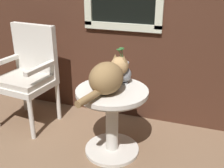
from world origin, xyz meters
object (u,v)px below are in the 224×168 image
wicker_side_table (112,111)px  pewter_vase_with_ivy (123,72)px  wicker_chair (28,72)px  cat (108,77)px

wicker_side_table → pewter_vase_with_ivy: 0.33m
wicker_chair → cat: 1.00m
wicker_side_table → wicker_chair: 1.00m
pewter_vase_with_ivy → wicker_chair: bearing=175.9°
wicker_side_table → wicker_chair: wicker_chair is taller
wicker_chair → pewter_vase_with_ivy: 1.02m
wicker_side_table → wicker_chair: bearing=166.1°
wicker_chair → pewter_vase_with_ivy: wicker_chair is taller
cat → pewter_vase_with_ivy: (0.06, 0.22, -0.03)m
cat → pewter_vase_with_ivy: bearing=74.9°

